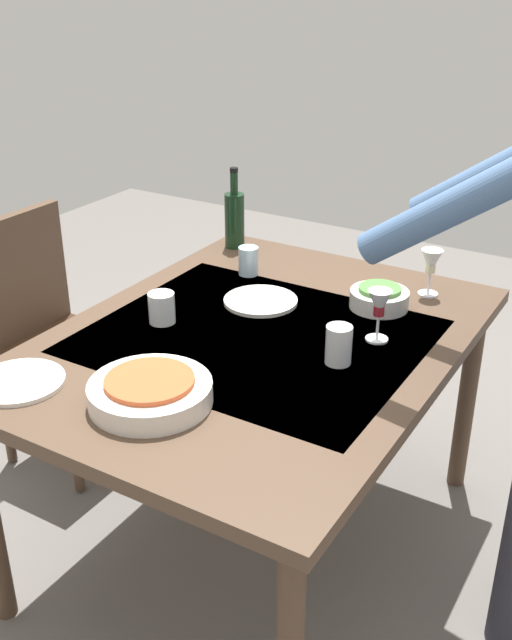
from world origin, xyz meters
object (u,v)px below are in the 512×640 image
object	(u,v)px
water_cup_near_right	(248,261)
water_cup_far_left	(339,345)
dining_table	(256,358)
water_cup_near_left	(162,308)
chair_near	(46,323)
wine_bottle	(234,218)
serving_bowl_pasta	(150,391)
side_bowl_salad	(379,297)
wine_glass_right	(379,306)
dinner_plate_near	(261,301)
wine_glass_left	(431,264)
dinner_plate_far	(19,382)

from	to	relation	value
water_cup_near_right	water_cup_far_left	world-z (taller)	water_cup_far_left
dining_table	water_cup_near_left	distance (m)	0.31
chair_near	wine_bottle	bearing A→B (deg)	137.96
wine_bottle	serving_bowl_pasta	world-z (taller)	wine_bottle
wine_bottle	chair_near	bearing A→B (deg)	-42.04
wine_bottle	side_bowl_salad	world-z (taller)	wine_bottle
dining_table	wine_bottle	bearing A→B (deg)	-142.83
wine_glass_right	dinner_plate_near	size ratio (longest dim) A/B	0.66
water_cup_near_left	side_bowl_salad	distance (m)	0.66
dinner_plate_near	dining_table	bearing A→B (deg)	27.45
wine_glass_left	water_cup_far_left	size ratio (longest dim) A/B	1.42
wine_bottle	side_bowl_salad	size ratio (longest dim) A/B	1.64
serving_bowl_pasta	dinner_plate_far	world-z (taller)	serving_bowl_pasta
water_cup_near_left	water_cup_near_right	xyz separation A→B (m)	(-0.45, 0.02, 0.00)
water_cup_near_left	wine_glass_left	bearing A→B (deg)	134.56
water_cup_far_left	side_bowl_salad	size ratio (longest dim) A/B	0.59
dining_table	water_cup_far_left	size ratio (longest dim) A/B	13.19
wine_glass_right	dinner_plate_near	bearing A→B (deg)	-96.98
dinner_plate_far	wine_bottle	bearing A→B (deg)	-176.46
chair_near	water_cup_near_left	bearing A→B (deg)	78.88
chair_near	serving_bowl_pasta	xyz separation A→B (m)	(0.50, 0.88, 0.25)
wine_bottle	dinner_plate_far	distance (m)	1.13
water_cup_far_left	dinner_plate_far	bearing A→B (deg)	-51.18
wine_glass_left	dinner_plate_near	world-z (taller)	wine_glass_left
dinner_plate_far	water_cup_near_left	bearing A→B (deg)	169.13
side_bowl_salad	wine_glass_right	bearing A→B (deg)	21.36
dining_table	serving_bowl_pasta	distance (m)	0.45
wine_glass_left	wine_bottle	bearing A→B (deg)	-94.13
chair_near	side_bowl_salad	world-z (taller)	chair_near
wine_glass_left	wine_glass_right	bearing A→B (deg)	-2.45
chair_near	dinner_plate_near	world-z (taller)	chair_near
chair_near	serving_bowl_pasta	size ratio (longest dim) A/B	3.03
serving_bowl_pasta	water_cup_far_left	bearing A→B (deg)	144.13
dining_table	water_cup_near_left	world-z (taller)	water_cup_near_left
dining_table	chair_near	xyz separation A→B (m)	(-0.06, -0.91, -0.15)
water_cup_near_right	dinner_plate_near	world-z (taller)	water_cup_near_right
side_bowl_salad	dinner_plate_far	bearing A→B (deg)	-33.67
serving_bowl_pasta	dinner_plate_far	distance (m)	0.36
wine_bottle	water_cup_far_left	distance (m)	0.93
water_cup_near_left	water_cup_far_left	size ratio (longest dim) A/B	0.86
chair_near	side_bowl_salad	xyz separation A→B (m)	(-0.30, 1.14, 0.25)
wine_glass_left	wine_glass_right	xyz separation A→B (m)	(0.38, -0.02, 0.00)
dinner_plate_far	dining_table	bearing A→B (deg)	145.15
dining_table	chair_near	size ratio (longest dim) A/B	1.54
water_cup_near_right	wine_bottle	bearing A→B (deg)	-137.80
chair_near	serving_bowl_pasta	world-z (taller)	chair_near
dinner_plate_far	serving_bowl_pasta	bearing A→B (deg)	106.45
wine_bottle	wine_glass_right	size ratio (longest dim) A/B	1.96
wine_bottle	water_cup_far_left	xyz separation A→B (m)	(0.61, 0.71, -0.06)
side_bowl_salad	dinner_plate_near	bearing A→B (deg)	-64.59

